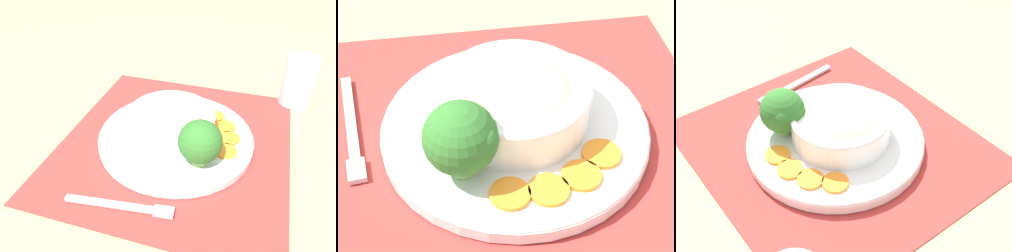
{
  "view_description": "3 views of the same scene",
  "coord_description": "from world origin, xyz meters",
  "views": [
    {
      "loc": [
        0.48,
        0.21,
        0.42
      ],
      "look_at": [
        0.0,
        -0.02,
        0.04
      ],
      "focal_mm": 35.0,
      "sensor_mm": 36.0,
      "label": 1
    },
    {
      "loc": [
        0.02,
        0.47,
        0.47
      ],
      "look_at": [
        0.01,
        0.02,
        0.04
      ],
      "focal_mm": 60.0,
      "sensor_mm": 36.0,
      "label": 2
    },
    {
      "loc": [
        -0.53,
        0.28,
        0.58
      ],
      "look_at": [
        -0.0,
        -0.02,
        0.04
      ],
      "focal_mm": 50.0,
      "sensor_mm": 36.0,
      "label": 3
    }
  ],
  "objects": [
    {
      "name": "ground_plane",
      "position": [
        0.0,
        0.0,
        0.0
      ],
      "size": [
        4.0,
        4.0,
        0.0
      ],
      "primitive_type": "plane",
      "color": "tan"
    },
    {
      "name": "placemat",
      "position": [
        0.0,
        0.0,
        0.0
      ],
      "size": [
        0.54,
        0.51,
        0.0
      ],
      "color": "#B2332D",
      "rests_on": "ground_plane"
    },
    {
      "name": "plate",
      "position": [
        0.0,
        0.0,
        0.02
      ],
      "size": [
        0.31,
        0.31,
        0.02
      ],
      "color": "white",
      "rests_on": "placemat"
    },
    {
      "name": "bowl",
      "position": [
        -0.0,
        -0.01,
        0.05
      ],
      "size": [
        0.17,
        0.17,
        0.06
      ],
      "color": "white",
      "rests_on": "plate"
    },
    {
      "name": "broccoli_floret",
      "position": [
        0.06,
        0.07,
        0.07
      ],
      "size": [
        0.08,
        0.08,
        0.09
      ],
      "color": "#84AD5B",
      "rests_on": "plate"
    },
    {
      "name": "carrot_slice_near",
      "position": [
        0.01,
        0.11,
        0.02
      ],
      "size": [
        0.04,
        0.04,
        0.01
      ],
      "color": "orange",
      "rests_on": "plate"
    },
    {
      "name": "carrot_slice_middle",
      "position": [
        -0.03,
        0.1,
        0.02
      ],
      "size": [
        0.04,
        0.04,
        0.01
      ],
      "color": "orange",
      "rests_on": "plate"
    },
    {
      "name": "carrot_slice_far",
      "position": [
        -0.07,
        0.08,
        0.02
      ],
      "size": [
        0.04,
        0.04,
        0.01
      ],
      "color": "orange",
      "rests_on": "plate"
    },
    {
      "name": "carrot_slice_extra",
      "position": [
        -0.09,
        0.05,
        0.02
      ],
      "size": [
        0.04,
        0.04,
        0.01
      ],
      "color": "orange",
      "rests_on": "plate"
    },
    {
      "name": "fork",
      "position": [
        0.19,
        0.0,
        0.01
      ],
      "size": [
        0.06,
        0.18,
        0.01
      ],
      "rotation": [
        0.0,
        0.0,
        0.26
      ],
      "color": "#B7B7BC",
      "rests_on": "placemat"
    }
  ]
}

